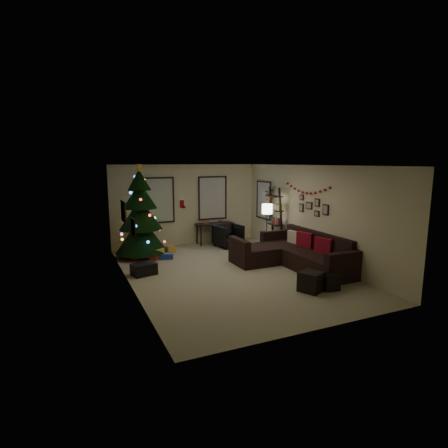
{
  "coord_description": "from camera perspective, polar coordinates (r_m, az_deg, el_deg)",
  "views": [
    {
      "loc": [
        -3.77,
        -8.01,
        2.79
      ],
      "look_at": [
        0.1,
        0.6,
        1.15
      ],
      "focal_mm": 28.85,
      "sensor_mm": 36.0,
      "label": 1
    }
  ],
  "objects": [
    {
      "name": "sofa",
      "position": [
        9.92,
        10.94,
        -4.82
      ],
      "size": [
        2.14,
        3.09,
        0.93
      ],
      "color": "black",
      "rests_on": "floor"
    },
    {
      "name": "wall_back",
      "position": [
        12.2,
        -6.03,
        3.02
      ],
      "size": [
        5.0,
        0.0,
        5.0
      ],
      "primitive_type": "plane",
      "rotation": [
        1.57,
        0.0,
        0.0
      ],
      "color": "beige",
      "rests_on": "floor"
    },
    {
      "name": "window_right_wall",
      "position": [
        12.34,
        6.35,
        3.79
      ],
      "size": [
        0.06,
        0.9,
        1.3
      ],
      "color": "#728CB2",
      "rests_on": "wall_right"
    },
    {
      "name": "garland",
      "position": [
        10.33,
        12.98,
        5.41
      ],
      "size": [
        0.08,
        1.9,
        0.3
      ],
      "primitive_type": null,
      "color": "#A5140C",
      "rests_on": "wall_right"
    },
    {
      "name": "potted_plant",
      "position": [
        11.67,
        7.27,
        5.16
      ],
      "size": [
        0.68,
        0.68,
        0.57
      ],
      "primitive_type": "imported",
      "rotation": [
        0.0,
        0.0,
        0.8
      ],
      "color": "#4C4C4C",
      "rests_on": "bookshelf"
    },
    {
      "name": "pillow_red_a",
      "position": [
        9.54,
        15.45,
        -3.53
      ],
      "size": [
        0.28,
        0.48,
        0.47
      ],
      "primitive_type": "cube",
      "rotation": [
        0.0,
        0.0,
        0.36
      ],
      "color": "maroon",
      "rests_on": "sofa"
    },
    {
      "name": "floor",
      "position": [
        9.29,
        0.96,
        -7.63
      ],
      "size": [
        7.0,
        7.0,
        0.0
      ],
      "primitive_type": "plane",
      "color": "tan",
      "rests_on": "ground"
    },
    {
      "name": "art_map",
      "position": [
        8.9,
        -15.65,
        1.9
      ],
      "size": [
        0.04,
        0.6,
        0.5
      ],
      "color": "black",
      "rests_on": "wall_left"
    },
    {
      "name": "ottoman_far",
      "position": [
        8.37,
        16.3,
        -8.79
      ],
      "size": [
        0.41,
        0.41,
        0.34
      ],
      "primitive_type": "cube",
      "rotation": [
        0.0,
        0.0,
        -0.14
      ],
      "color": "black",
      "rests_on": "floor"
    },
    {
      "name": "window_back_right",
      "position": [
        12.48,
        -1.85,
        4.15
      ],
      "size": [
        1.05,
        0.06,
        1.5
      ],
      "color": "#728CB2",
      "rests_on": "wall_back"
    },
    {
      "name": "pillow_cream",
      "position": [
        10.57,
        10.9,
        -2.13
      ],
      "size": [
        0.15,
        0.4,
        0.39
      ],
      "primitive_type": "cube",
      "rotation": [
        0.0,
        0.0,
        0.09
      ],
      "color": "beige",
      "rests_on": "sofa"
    },
    {
      "name": "art_abstract",
      "position": [
        7.71,
        -14.19,
        -0.44
      ],
      "size": [
        0.04,
        0.45,
        0.35
      ],
      "color": "black",
      "rests_on": "wall_left"
    },
    {
      "name": "wall_front",
      "position": [
        6.06,
        15.26,
        -4.27
      ],
      "size": [
        5.0,
        0.0,
        5.0
      ],
      "primitive_type": "plane",
      "rotation": [
        -1.57,
        0.0,
        0.0
      ],
      "color": "beige",
      "rests_on": "floor"
    },
    {
      "name": "stocking_left",
      "position": [
        12.15,
        -6.67,
        3.38
      ],
      "size": [
        0.2,
        0.05,
        0.36
      ],
      "color": "#990F0C",
      "rests_on": "wall_back"
    },
    {
      "name": "gallery",
      "position": [
        10.18,
        13.92,
        2.69
      ],
      "size": [
        0.03,
        1.25,
        0.54
      ],
      "color": "black",
      "rests_on": "wall_right"
    },
    {
      "name": "wall_right",
      "position": [
        10.28,
        13.71,
        1.52
      ],
      "size": [
        0.0,
        7.0,
        7.0
      ],
      "primitive_type": "plane",
      "rotation": [
        1.57,
        0.0,
        -1.57
      ],
      "color": "beige",
      "rests_on": "floor"
    },
    {
      "name": "ottoman_near",
      "position": [
        8.14,
        13.66,
        -8.85
      ],
      "size": [
        0.6,
        0.6,
        0.44
      ],
      "primitive_type": "cube",
      "rotation": [
        0.0,
        0.0,
        0.42
      ],
      "color": "black",
      "rests_on": "floor"
    },
    {
      "name": "pillow_red_b",
      "position": [
        10.14,
        12.66,
        -2.64
      ],
      "size": [
        0.28,
        0.49,
        0.47
      ],
      "primitive_type": "cube",
      "rotation": [
        0.0,
        0.0,
        0.34
      ],
      "color": "maroon",
      "rests_on": "sofa"
    },
    {
      "name": "christmas_tree",
      "position": [
        10.8,
        -13.07,
        0.95
      ],
      "size": [
        1.52,
        1.52,
        2.82
      ],
      "rotation": [
        0.0,
        0.0,
        -0.3
      ],
      "color": "black",
      "rests_on": "floor"
    },
    {
      "name": "ceiling",
      "position": [
        8.86,
        1.01,
        9.27
      ],
      "size": [
        7.0,
        7.0,
        0.0
      ],
      "primitive_type": "plane",
      "rotation": [
        3.14,
        0.0,
        0.0
      ],
      "color": "white",
      "rests_on": "floor"
    },
    {
      "name": "storage_bin",
      "position": [
        9.25,
        -12.58,
        -7.01
      ],
      "size": [
        0.66,
        0.51,
        0.29
      ],
      "primitive_type": "cube",
      "rotation": [
        0.0,
        0.0,
        0.24
      ],
      "color": "black",
      "rests_on": "floor"
    },
    {
      "name": "desk_chair",
      "position": [
        11.92,
        0.68,
        -1.84
      ],
      "size": [
        0.84,
        0.8,
        0.75
      ],
      "primitive_type": "imported",
      "rotation": [
        0.0,
        0.0,
        0.18
      ],
      "color": "black",
      "rests_on": "floor"
    },
    {
      "name": "desk",
      "position": [
        12.37,
        -1.49,
        -0.23
      ],
      "size": [
        1.31,
        0.47,
        0.71
      ],
      "color": "black",
      "rests_on": "floor"
    },
    {
      "name": "wall_left",
      "position": [
        8.24,
        -14.95,
        -0.55
      ],
      "size": [
        0.0,
        7.0,
        7.0
      ],
      "primitive_type": "plane",
      "rotation": [
        1.57,
        0.0,
        1.57
      ],
      "color": "beige",
      "rests_on": "floor"
    },
    {
      "name": "presents",
      "position": [
        10.81,
        -11.31,
        -4.67
      ],
      "size": [
        1.5,
        1.01,
        0.3
      ],
      "rotation": [
        0.0,
        0.0,
        -0.19
      ],
      "color": "gold",
      "rests_on": "floor"
    },
    {
      "name": "floor_lamp",
      "position": [
        11.18,
        6.84,
        1.89
      ],
      "size": [
        0.32,
        0.32,
        1.5
      ],
      "rotation": [
        0.0,
        0.0,
        -0.11
      ],
      "color": "black",
      "rests_on": "floor"
    },
    {
      "name": "stocking_right",
      "position": [
        12.32,
        -5.33,
        4.0
      ],
      "size": [
        0.2,
        0.05,
        0.36
      ],
      "color": "#990F0C",
      "rests_on": "wall_back"
    },
    {
      "name": "bookshelf",
      "position": [
        11.44,
        8.21,
        0.61
      ],
      "size": [
        0.3,
        0.59,
        2.01
      ],
      "color": "black",
      "rests_on": "floor"
    },
    {
      "name": "window_back_left",
      "position": [
        11.89,
        -10.36,
        3.71
      ],
      "size": [
        1.05,
        0.06,
        1.5
      ],
      "color": "#728CB2",
      "rests_on": "wall_back"
    }
  ]
}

